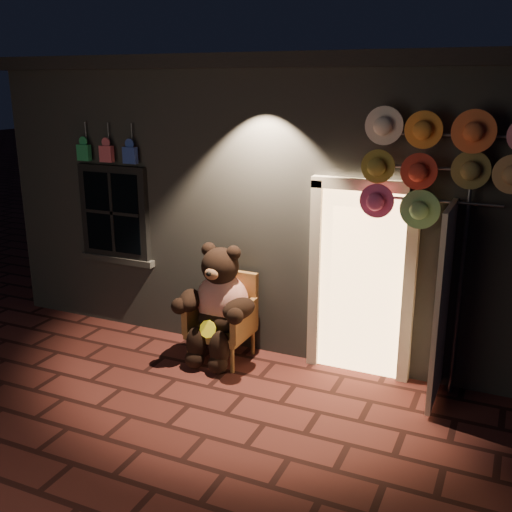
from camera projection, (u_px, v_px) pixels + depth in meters
The scene contains 5 objects.
ground at pixel (189, 405), 6.08m from camera, with size 60.00×60.00×0.00m, color #552420.
shop_building at pixel (319, 179), 9.08m from camera, with size 7.30×5.95×3.51m.
wicker_armchair at pixel (224, 316), 7.04m from camera, with size 0.71×0.64×1.02m.
teddy_bear at pixel (219, 304), 6.87m from camera, with size 1.01×0.79×1.39m.
hat_rack at pixel (437, 165), 5.71m from camera, with size 1.65×0.22×2.91m.
Camera 1 is at (2.84, -4.65, 3.16)m, focal length 42.00 mm.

